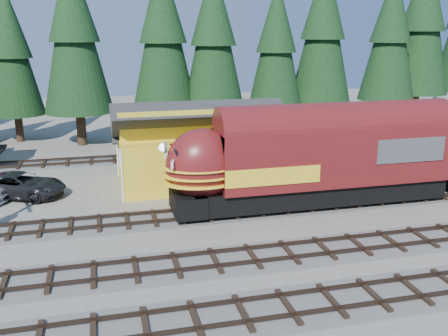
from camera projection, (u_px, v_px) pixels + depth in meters
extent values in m
plane|color=#6B665B|center=(253.00, 241.00, 25.18)|extent=(120.00, 120.00, 0.00)
cube|color=#4C4947|center=(386.00, 199.00, 31.26)|extent=(68.00, 3.20, 0.08)
cube|color=#38281E|center=(393.00, 199.00, 30.53)|extent=(68.00, 0.08, 0.16)
cube|color=#38281E|center=(380.00, 192.00, 31.88)|extent=(68.00, 0.08, 0.16)
cube|color=#38281E|center=(441.00, 227.00, 26.27)|extent=(68.00, 0.08, 0.16)
cube|color=#4C4947|center=(65.00, 163.00, 39.63)|extent=(32.00, 3.20, 0.08)
cube|color=#38281E|center=(64.00, 163.00, 38.90)|extent=(32.00, 0.08, 0.16)
cube|color=#38281E|center=(65.00, 159.00, 40.24)|extent=(32.00, 0.08, 0.16)
cube|color=gold|center=(208.00, 158.00, 34.53)|extent=(12.00, 6.00, 3.40)
cube|color=yellow|center=(207.00, 124.00, 33.89)|extent=(11.88, 3.30, 1.44)
cube|color=white|center=(119.00, 160.00, 32.04)|extent=(0.06, 2.40, 0.60)
cone|color=black|center=(11.00, 51.00, 45.38)|extent=(5.15, 5.15, 11.73)
cone|color=black|center=(74.00, 33.00, 43.51)|extent=(6.12, 6.12, 13.93)
cone|color=black|center=(163.00, 34.00, 45.38)|extent=(6.02, 6.02, 13.72)
cone|color=black|center=(213.00, 37.00, 45.88)|extent=(5.87, 5.87, 13.36)
cone|color=black|center=(276.00, 45.00, 48.19)|extent=(5.40, 5.40, 12.30)
cone|color=black|center=(323.00, 31.00, 50.03)|extent=(6.18, 6.18, 14.08)
cone|color=black|center=(390.00, 35.00, 52.39)|extent=(5.94, 5.94, 13.53)
cone|color=black|center=(423.00, 23.00, 54.65)|extent=(6.68, 6.68, 15.22)
cube|color=black|center=(319.00, 191.00, 29.94)|extent=(15.55, 2.78, 1.20)
cube|color=maroon|center=(334.00, 154.00, 29.54)|extent=(14.19, 3.27, 3.27)
ellipsoid|color=maroon|center=(203.00, 164.00, 27.69)|extent=(4.15, 3.21, 4.04)
cube|color=#38383A|center=(395.00, 144.00, 30.39)|extent=(4.37, 3.33, 1.42)
sphere|color=white|center=(163.00, 147.00, 26.89)|extent=(0.48, 0.48, 0.48)
imported|color=black|center=(20.00, 185.00, 31.58)|extent=(6.21, 4.65, 1.57)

